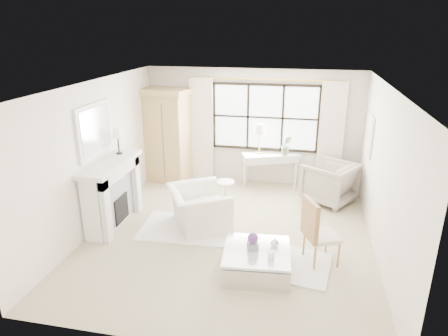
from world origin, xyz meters
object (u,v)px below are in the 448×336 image
at_px(armoire, 167,135).
at_px(coffee_table, 257,261).
at_px(club_armchair, 199,208).
at_px(console_table, 270,170).

bearing_deg(armoire, coffee_table, -41.13).
distance_m(armoire, club_armchair, 2.69).
distance_m(console_table, club_armchair, 2.56).
bearing_deg(armoire, club_armchair, -46.57).
bearing_deg(coffee_table, armoire, 122.18).
bearing_deg(console_table, coffee_table, -109.50).
height_order(console_table, coffee_table, console_table).
height_order(armoire, club_armchair, armoire).
relative_size(console_table, coffee_table, 1.27).
bearing_deg(club_armchair, console_table, -55.92).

